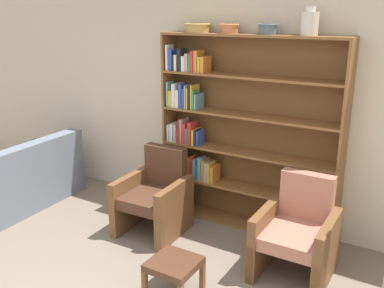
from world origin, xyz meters
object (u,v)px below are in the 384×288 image
at_px(footstool, 174,267).
at_px(couch, 11,185).
at_px(bowl_copper, 198,27).
at_px(bookshelf, 232,133).
at_px(armchair_cushioned, 297,233).
at_px(bowl_slate, 230,28).
at_px(armchair_leather, 155,196).
at_px(vase_tall, 310,23).
at_px(bowl_terracotta, 268,28).

bearing_deg(footstool, couch, 171.07).
bearing_deg(bowl_copper, footstool, -66.47).
bearing_deg(bookshelf, armchair_cushioned, -32.66).
bearing_deg(bowl_copper, armchair_cushioned, -23.40).
bearing_deg(bowl_slate, armchair_leather, -131.98).
bearing_deg(footstool, bowl_copper, 113.53).
relative_size(vase_tall, footstool, 0.67).
relative_size(bowl_slate, footstool, 0.53).
distance_m(bowl_terracotta, footstool, 2.36).
bearing_deg(footstool, bowl_slate, 100.30).
relative_size(bookshelf, footstool, 5.38).
xyz_separation_m(bookshelf, armchair_leather, (-0.59, -0.62, -0.64)).
bearing_deg(armchair_cushioned, footstool, 48.61).
relative_size(couch, footstool, 4.62).
distance_m(bowl_copper, couch, 2.89).
bearing_deg(bowl_terracotta, armchair_cushioned, -44.51).
relative_size(bowl_copper, couch, 0.15).
relative_size(bowl_copper, armchair_leather, 0.31).
bearing_deg(armchair_cushioned, bowl_slate, -30.92).
height_order(couch, footstool, couch).
distance_m(bowl_terracotta, couch, 3.47).
distance_m(bowl_slate, bowl_terracotta, 0.41).
bearing_deg(bowl_slate, armchair_cushioned, -30.57).
distance_m(bookshelf, bowl_copper, 1.17).
xyz_separation_m(vase_tall, couch, (-3.15, -1.05, -1.89)).
height_order(bookshelf, bowl_terracotta, bowl_terracotta).
distance_m(vase_tall, couch, 3.82).
bearing_deg(bowl_copper, bowl_slate, 0.00).
distance_m(bowl_copper, bowl_terracotta, 0.78).
relative_size(bookshelf, bowl_slate, 10.15).
bearing_deg(couch, footstool, -101.80).
bearing_deg(bowl_slate, couch, -155.86).
relative_size(bowl_slate, bowl_terracotta, 1.06).
bearing_deg(bowl_slate, footstool, -79.70).
distance_m(bowl_terracotta, armchair_leather, 2.07).
relative_size(bowl_copper, footstool, 0.72).
bearing_deg(vase_tall, bowl_terracotta, 180.00).
height_order(bookshelf, footstool, bookshelf).
bearing_deg(bowl_copper, vase_tall, 0.00).
distance_m(bookshelf, footstool, 1.67).
xyz_separation_m(bowl_copper, armchair_leather, (-0.17, -0.60, -1.74)).
bearing_deg(bowl_copper, bowl_terracotta, 0.00).
height_order(bowl_copper, bowl_terracotta, bowl_terracotta).
xyz_separation_m(bowl_slate, armchair_cushioned, (1.02, -0.60, -1.74)).
xyz_separation_m(armchair_leather, armchair_cushioned, (1.56, 0.00, 0.00)).
xyz_separation_m(couch, armchair_leather, (1.81, 0.45, 0.10)).
distance_m(bookshelf, armchair_cushioned, 1.31).
height_order(bowl_slate, footstool, bowl_slate).
distance_m(couch, armchair_cushioned, 3.40).
bearing_deg(couch, armchair_leather, -78.84).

